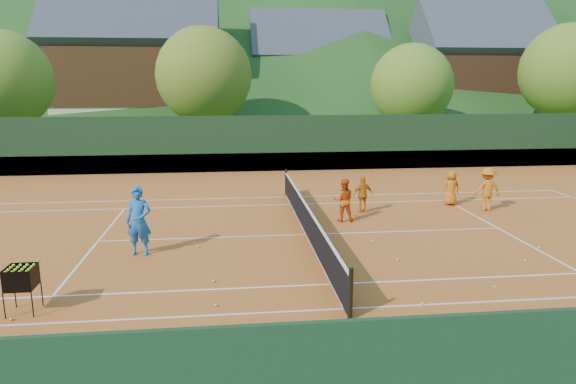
{
  "coord_description": "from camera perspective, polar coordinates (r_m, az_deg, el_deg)",
  "views": [
    {
      "loc": [
        -2.33,
        -15.44,
        4.74
      ],
      "look_at": [
        -0.59,
        0.0,
        1.41
      ],
      "focal_mm": 32.0,
      "sensor_mm": 36.0,
      "label": 1
    }
  ],
  "objects": [
    {
      "name": "ground",
      "position": [
        16.32,
        2.08,
        -4.81
      ],
      "size": [
        400.0,
        400.0,
        0.0
      ],
      "primitive_type": "plane",
      "color": "#2B5019",
      "rests_on": "ground"
    },
    {
      "name": "clay_court",
      "position": [
        16.32,
        2.08,
        -4.77
      ],
      "size": [
        40.0,
        24.0,
        0.02
      ],
      "primitive_type": "cube",
      "color": "#B6541D",
      "rests_on": "ground"
    },
    {
      "name": "coach",
      "position": [
        14.77,
        -16.25,
        -3.12
      ],
      "size": [
        0.76,
        0.56,
        1.94
      ],
      "primitive_type": "imported",
      "rotation": [
        0.0,
        0.0,
        -0.14
      ],
      "color": "blue",
      "rests_on": "clay_court"
    },
    {
      "name": "student_a",
      "position": [
        17.77,
        6.19,
        -0.9
      ],
      "size": [
        0.79,
        0.65,
        1.49
      ],
      "primitive_type": "imported",
      "rotation": [
        0.0,
        0.0,
        3.02
      ],
      "color": "#DB4D13",
      "rests_on": "clay_court"
    },
    {
      "name": "student_b",
      "position": [
        19.06,
        8.32,
        -0.28
      ],
      "size": [
        0.85,
        0.48,
        1.36
      ],
      "primitive_type": "imported",
      "rotation": [
        0.0,
        0.0,
        3.34
      ],
      "color": "orange",
      "rests_on": "clay_court"
    },
    {
      "name": "student_c",
      "position": [
        21.01,
        17.67,
        0.44
      ],
      "size": [
        0.69,
        0.47,
        1.37
      ],
      "primitive_type": "imported",
      "rotation": [
        0.0,
        0.0,
        3.09
      ],
      "color": "#CE6112",
      "rests_on": "clay_court"
    },
    {
      "name": "student_d",
      "position": [
        20.51,
        21.22,
        0.29
      ],
      "size": [
        1.07,
        0.63,
        1.64
      ],
      "primitive_type": "imported",
      "rotation": [
        0.0,
        0.0,
        3.16
      ],
      "color": "orange",
      "rests_on": "clay_court"
    },
    {
      "name": "tennis_ball_0",
      "position": [
        16.6,
        26.12,
        -5.59
      ],
      "size": [
        0.07,
        0.07,
        0.07
      ],
      "primitive_type": "sphere",
      "color": "#C6E125",
      "rests_on": "clay_court"
    },
    {
      "name": "tennis_ball_1",
      "position": [
        12.06,
        -28.38,
        -12.32
      ],
      "size": [
        0.07,
        0.07,
        0.07
      ],
      "primitive_type": "sphere",
      "color": "#C6E125",
      "rests_on": "clay_court"
    },
    {
      "name": "tennis_ball_2",
      "position": [
        13.13,
        21.97,
        -9.74
      ],
      "size": [
        0.07,
        0.07,
        0.07
      ],
      "primitive_type": "sphere",
      "color": "#C6E125",
      "rests_on": "clay_court"
    },
    {
      "name": "tennis_ball_4",
      "position": [
        15.42,
        -26.01,
        -6.88
      ],
      "size": [
        0.07,
        0.07,
        0.07
      ],
      "primitive_type": "sphere",
      "color": "#C6E125",
      "rests_on": "clay_court"
    },
    {
      "name": "tennis_ball_5",
      "position": [
        10.69,
        -18.03,
        -14.55
      ],
      "size": [
        0.07,
        0.07,
        0.07
      ],
      "primitive_type": "sphere",
      "color": "#C6E125",
      "rests_on": "clay_court"
    },
    {
      "name": "tennis_ball_6",
      "position": [
        15.27,
        24.84,
        -6.95
      ],
      "size": [
        0.07,
        0.07,
        0.07
      ],
      "primitive_type": "sphere",
      "color": "#C6E125",
      "rests_on": "clay_court"
    },
    {
      "name": "tennis_ball_7",
      "position": [
        12.26,
        6.85,
        -10.48
      ],
      "size": [
        0.07,
        0.07,
        0.07
      ],
      "primitive_type": "sphere",
      "color": "#C6E125",
      "rests_on": "clay_court"
    },
    {
      "name": "tennis_ball_8",
      "position": [
        11.73,
        14.72,
        -11.9
      ],
      "size": [
        0.07,
        0.07,
        0.07
      ],
      "primitive_type": "sphere",
      "color": "#C6E125",
      "rests_on": "clay_court"
    },
    {
      "name": "tennis_ball_9",
      "position": [
        12.67,
        -8.29,
        -9.75
      ],
      "size": [
        0.07,
        0.07,
        0.07
      ],
      "primitive_type": "sphere",
      "color": "#C6E125",
      "rests_on": "clay_court"
    },
    {
      "name": "tennis_ball_10",
      "position": [
        9.16,
        14.08,
        -19.1
      ],
      "size": [
        0.07,
        0.07,
        0.07
      ],
      "primitive_type": "sphere",
      "color": "#C6E125",
      "rests_on": "clay_court"
    },
    {
      "name": "tennis_ball_12",
      "position": [
        14.27,
        12.09,
        -7.36
      ],
      "size": [
        0.07,
        0.07,
        0.07
      ],
      "primitive_type": "sphere",
      "color": "#C6E125",
      "rests_on": "clay_court"
    },
    {
      "name": "tennis_ball_13",
      "position": [
        9.6,
        21.6,
        -18.08
      ],
      "size": [
        0.07,
        0.07,
        0.07
      ],
      "primitive_type": "sphere",
      "color": "#C6E125",
      "rests_on": "clay_court"
    },
    {
      "name": "tennis_ball_14",
      "position": [
        15.71,
        9.42,
        -5.44
      ],
      "size": [
        0.07,
        0.07,
        0.07
      ],
      "primitive_type": "sphere",
      "color": "#C6E125",
      "rests_on": "clay_court"
    },
    {
      "name": "tennis_ball_15",
      "position": [
        11.4,
        -8.0,
        -12.31
      ],
      "size": [
        0.07,
        0.07,
        0.07
      ],
      "primitive_type": "sphere",
      "color": "#C6E125",
      "rests_on": "clay_court"
    },
    {
      "name": "tennis_ball_16",
      "position": [
        15.26,
        -9.98,
        -5.99
      ],
      "size": [
        0.07,
        0.07,
        0.07
      ],
      "primitive_type": "sphere",
      "color": "#C6E125",
      "rests_on": "clay_court"
    },
    {
      "name": "tennis_ball_17",
      "position": [
        9.79,
        2.61,
        -16.53
      ],
      "size": [
        0.07,
        0.07,
        0.07
      ],
      "primitive_type": "sphere",
      "color": "#C6E125",
      "rests_on": "clay_court"
    },
    {
      "name": "tennis_ball_18",
      "position": [
        10.6,
        -17.11,
        -14.73
      ],
      "size": [
        0.07,
        0.07,
        0.07
      ],
      "primitive_type": "sphere",
      "color": "#C6E125",
      "rests_on": "clay_court"
    },
    {
      "name": "court_lines",
      "position": [
        16.31,
        2.08,
        -4.73
      ],
      "size": [
        23.83,
        11.03,
        0.0
      ],
      "color": "white",
      "rests_on": "clay_court"
    },
    {
      "name": "tennis_net",
      "position": [
        16.18,
        2.09,
        -3.05
      ],
      "size": [
        0.1,
        12.07,
        1.1
      ],
      "color": "black",
      "rests_on": "clay_court"
    },
    {
      "name": "perimeter_fence",
      "position": [
        16.0,
        2.11,
        -0.46
      ],
      "size": [
        40.4,
        24.24,
        3.0
      ],
      "color": "black",
      "rests_on": "clay_court"
    },
    {
      "name": "ball_hopper",
      "position": [
        12.1,
        -27.53,
        -8.52
      ],
      "size": [
        0.57,
        0.57,
        1.0
      ],
      "color": "black",
      "rests_on": "clay_court"
    },
    {
      "name": "chalet_left",
      "position": [
        46.09,
        -16.41,
        12.74
      ],
      "size": [
        13.8,
        9.93,
        12.92
      ],
      "color": "beige",
      "rests_on": "ground"
    },
    {
      "name": "chalet_mid",
      "position": [
        50.14,
        3.22,
        12.36
      ],
      "size": [
        12.65,
        8.82,
        11.45
      ],
      "color": "beige",
      "rests_on": "ground"
    },
    {
      "name": "chalet_right",
      "position": [
        50.63,
        20.21,
        11.96
      ],
      "size": [
        11.5,
        8.82,
        11.91
      ],
      "color": "beige",
      "rests_on": "ground"
    },
    {
      "name": "tree_a",
      "position": [
        36.13,
        -29.22,
        10.8
      ],
      "size": [
        6.0,
        6.0,
        7.88
      ],
      "color": "#41291A",
      "rests_on": "ground"
    },
    {
      "name": "tree_b",
      "position": [
        35.48,
        -9.34,
        12.67
      ],
      "size": [
        6.4,
        6.4,
        8.4
      ],
      "color": "#422A1A",
      "rests_on": "ground"
    },
    {
      "name": "tree_c",
      "position": [
        36.58,
        13.56,
        11.46
      ],
      "size": [
        5.6,
        5.6,
        7.35
      ],
      "color": "#3F2819",
      "rests_on": "ground"
    },
    {
      "name": "tree_d",
      "position": [
        42.99,
        28.7,
        11.69
      ],
      "size": [
        6.8,
        6.8,
        8.93
      ],
      "color": "#3D2518",
      "rests_on": "ground"
    }
  ]
}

